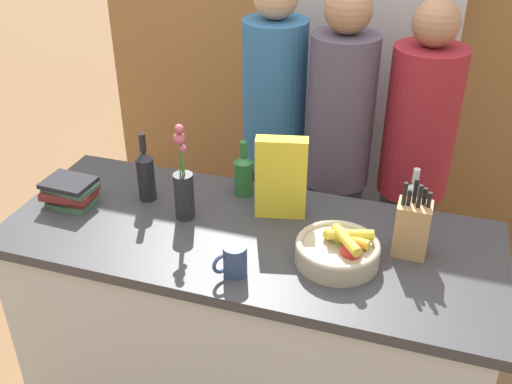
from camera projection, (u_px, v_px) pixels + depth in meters
kitchen_island at (249, 328)px, 2.33m from camera, size 1.75×0.71×0.90m
back_wall_wood at (347, 5)px, 3.31m from camera, size 2.95×0.12×2.60m
refrigerator at (364, 93)px, 3.15m from camera, size 0.85×0.62×1.87m
fruit_bowl at (339, 250)px, 1.95m from camera, size 0.28×0.28×0.13m
knife_block at (412, 228)px, 1.96m from camera, size 0.11×0.09×0.27m
flower_vase at (184, 187)px, 2.14m from camera, size 0.07×0.07×0.37m
cereal_box at (281, 178)px, 2.13m from camera, size 0.19×0.10×0.31m
coffee_mug at (234, 260)px, 1.89m from camera, size 0.09×0.10×0.10m
book_stack at (70, 192)px, 2.25m from camera, size 0.20×0.16×0.10m
bottle_oil at (146, 174)px, 2.26m from camera, size 0.07×0.07×0.27m
bottle_vinegar at (244, 173)px, 2.30m from camera, size 0.07×0.07×0.22m
bottle_wine at (412, 200)px, 2.14m from camera, size 0.06×0.06×0.21m
person_at_sink at (274, 132)px, 2.73m from camera, size 0.28×0.28×1.64m
person_in_blue at (338, 150)px, 2.60m from camera, size 0.28×0.28×1.63m
person_in_red_tee at (415, 162)px, 2.57m from camera, size 0.30×0.30×1.59m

